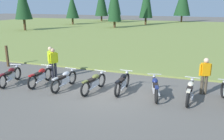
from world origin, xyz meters
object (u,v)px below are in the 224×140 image
Objects in this scene: motorcycle_navy at (155,87)px; trail_marker_post at (7,56)px; motorcycle_silver at (64,80)px; rider_near_row_end at (205,74)px; motorcycle_red at (41,76)px; motorcycle_maroon at (10,75)px; rider_checking_bike at (53,62)px; rider_with_back_turned at (51,60)px; motorcycle_olive at (94,82)px; motorcycle_black at (123,82)px; motorcycle_cream at (190,91)px.

motorcycle_navy is 10.10m from trail_marker_post.
motorcycle_silver is 6.45m from rider_near_row_end.
rider_near_row_end reaches higher than motorcycle_red.
trail_marker_post is (-2.67, 2.76, 0.24)m from motorcycle_maroon.
rider_checking_bike is 0.58m from rider_with_back_turned.
motorcycle_red is at bearing 179.54° from motorcycle_olive.
rider_near_row_end is at bearing -5.09° from trail_marker_post.
motorcycle_silver and motorcycle_black have the same top height.
motorcycle_black is at bearing -9.23° from rider_checking_bike.
motorcycle_black is 1.54× the size of trail_marker_post.
motorcycle_maroon and motorcycle_cream have the same top height.
motorcycle_silver is 1.26× the size of rider_near_row_end.
motorcycle_olive is at bearing -174.19° from motorcycle_navy.
motorcycle_navy is at bearing 5.81° from motorcycle_olive.
rider_with_back_turned is at bearing 155.29° from motorcycle_olive.
motorcycle_red is 5.70m from motorcycle_navy.
motorcycle_red is at bearing 15.01° from motorcycle_maroon.
rider_near_row_end is at bearing 15.45° from motorcycle_olive.
motorcycle_black is 4.64m from rider_with_back_turned.
rider_checking_bike is (-7.60, -0.22, 0.00)m from rider_near_row_end.
rider_near_row_end reaches higher than motorcycle_silver.
trail_marker_post is at bearing 161.49° from motorcycle_olive.
motorcycle_cream is at bearing 1.03° from motorcycle_navy.
motorcycle_silver is 6.12m from trail_marker_post.
motorcycle_maroon is at bearing -164.99° from motorcycle_red.
motorcycle_cream is 1.26× the size of rider_with_back_turned.
rider_checking_bike is 1.00× the size of rider_with_back_turned.
motorcycle_silver is 1.85m from rider_checking_bike.
motorcycle_olive and motorcycle_navy have the same top height.
motorcycle_black is at bearing 19.53° from motorcycle_olive.
motorcycle_silver is at bearing 5.86° from motorcycle_maroon.
rider_near_row_end is (4.77, 1.32, 0.51)m from motorcycle_olive.
motorcycle_navy is at bearing -5.95° from motorcycle_black.
rider_near_row_end is at bearing -1.26° from rider_with_back_turned.
motorcycle_maroon is at bearing -174.73° from motorcycle_navy.
motorcycle_olive is at bearing -0.46° from motorcycle_red.
motorcycle_black is (1.24, 0.44, 0.00)m from motorcycle_olive.
rider_with_back_turned reaches higher than motorcycle_black.
rider_checking_bike is (-7.05, 0.79, 0.51)m from motorcycle_cream.
motorcycle_cream is (1.45, 0.03, 0.00)m from motorcycle_navy.
motorcycle_olive is 1.32m from motorcycle_black.
motorcycle_silver and motorcycle_cream have the same top height.
motorcycle_red and motorcycle_cream have the same top height.
rider_near_row_end is 1.22× the size of trail_marker_post.
trail_marker_post is at bearing 163.39° from rider_checking_bike.
motorcycle_silver is at bearing -4.20° from motorcycle_red.
motorcycle_maroon is 9.38m from rider_near_row_end.
motorcycle_cream is (2.98, -0.13, 0.00)m from motorcycle_black.
trail_marker_post is at bearing 168.01° from motorcycle_navy.
motorcycle_maroon is 1.01× the size of motorcycle_navy.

